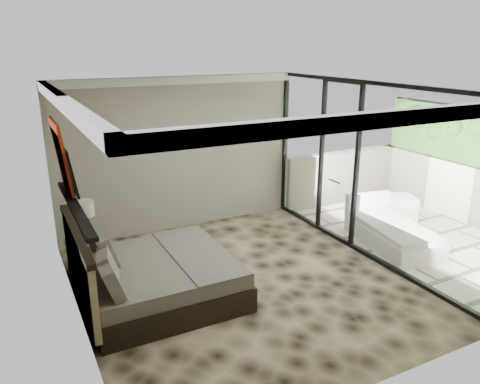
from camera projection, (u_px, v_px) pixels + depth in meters
name	position (u px, v px, depth m)	size (l,w,h in m)	color
floor	(243.00, 283.00, 6.82)	(5.00, 5.00, 0.00)	black
ceiling	(243.00, 88.00, 5.97)	(4.50, 5.00, 0.02)	silver
back_wall	(180.00, 155.00, 8.50)	(4.50, 0.02, 2.80)	gray
left_wall	(72.00, 219.00, 5.42)	(0.02, 5.00, 2.80)	gray
glass_wall	(369.00, 172.00, 7.37)	(0.08, 5.00, 2.80)	white
terrace_slab	(426.00, 240.00, 8.47)	(3.00, 5.00, 0.12)	beige
picture_ledge	(75.00, 207.00, 5.50)	(0.12, 2.20, 0.05)	black
bed	(152.00, 277.00, 6.30)	(2.05, 1.99, 1.13)	black
nightstand	(86.00, 256.00, 7.09)	(0.52, 0.52, 0.52)	black
table_lamp	(84.00, 215.00, 6.94)	(0.33, 0.33, 0.60)	black
abstract_canvas	(61.00, 156.00, 5.94)	(0.04, 0.90, 0.90)	#9F440D
framed_print	(70.00, 171.00, 5.79)	(0.03, 0.50, 0.60)	black
ottoman	(400.00, 209.00, 9.13)	(0.51, 0.51, 0.51)	silver
lounger	(390.00, 232.00, 8.10)	(1.17, 1.89, 0.69)	silver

